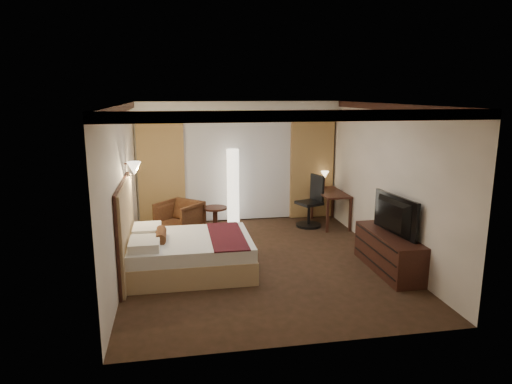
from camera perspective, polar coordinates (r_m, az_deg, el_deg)
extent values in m
cube|color=black|center=(8.05, 0.51, -8.62)|extent=(4.50, 5.50, 0.01)
cube|color=white|center=(7.52, 0.55, 10.96)|extent=(4.50, 5.50, 0.01)
cube|color=beige|center=(10.35, -2.30, 3.82)|extent=(4.50, 0.02, 2.70)
cube|color=beige|center=(7.60, -16.40, 0.20)|extent=(0.02, 5.50, 2.70)
cube|color=beige|center=(8.38, 15.82, 1.34)|extent=(0.02, 5.50, 2.70)
cube|color=white|center=(9.99, -2.17, 10.72)|extent=(4.50, 0.50, 0.20)
cube|color=silver|center=(10.29, -2.24, 3.20)|extent=(2.48, 0.04, 2.45)
cube|color=tan|center=(10.14, -11.76, 2.82)|extent=(1.00, 0.14, 2.45)
cube|color=tan|center=(10.60, 6.97, 3.39)|extent=(1.00, 0.14, 2.45)
imported|color=#441F14|center=(9.45, -9.55, -3.09)|extent=(1.05, 1.05, 0.79)
imported|color=black|center=(7.66, 16.32, -2.66)|extent=(0.80, 1.22, 0.15)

